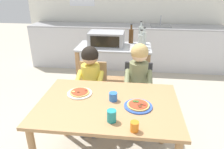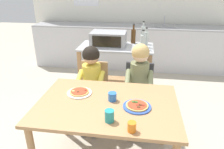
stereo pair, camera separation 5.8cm
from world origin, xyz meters
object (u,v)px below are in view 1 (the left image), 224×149
Objects in this scene: kitchen_island_cart at (114,66)px; dining_chair_right at (137,90)px; bottle_dark_olive_oil at (131,36)px; bottle_clear_vinegar at (144,39)px; pizza_plate_white at (80,93)px; toaster_oven at (106,39)px; drinking_cup_teal at (112,116)px; child_in_olive_shirt at (138,78)px; bottle_slim_sauce at (141,41)px; bottle_squat_spirits at (141,34)px; dining_table at (108,112)px; drinking_cup_orange at (134,126)px; child_in_yellow_shirt at (90,78)px; dining_chair_left at (93,89)px; pizza_plate_blue_rimmed at (138,106)px; drinking_cup_blue at (113,97)px.

kitchen_island_cart is 0.64m from dining_chair_right.
bottle_clear_vinegar is at bearing -44.88° from bottle_dark_olive_oil.
kitchen_island_cart is 1.16m from pizza_plate_white.
toaster_oven reaches higher than kitchen_island_cart.
bottle_dark_olive_oil is at bearing 87.26° from drinking_cup_teal.
child_in_olive_shirt is at bearing -90.00° from dining_chair_right.
bottle_squat_spirits is (-0.00, 0.30, 0.02)m from bottle_slim_sauce.
bottle_slim_sauce reaches higher than dining_table.
bottle_dark_olive_oil reaches higher than dining_table.
drinking_cup_orange is at bearing -75.06° from toaster_oven.
pizza_plate_white is (-0.22, -1.13, 0.14)m from kitchen_island_cart.
bottle_clear_vinegar is 0.75m from dining_chair_right.
dining_table is at bearing -104.65° from bottle_clear_vinegar.
toaster_oven reaches higher than drinking_cup_orange.
dining_table is 0.67m from child_in_yellow_shirt.
kitchen_island_cart is 0.56m from bottle_slim_sauce.
bottle_dark_olive_oil is 0.90m from dining_chair_right.
dining_table is 13.07× the size of drinking_cup_teal.
child_in_olive_shirt is (0.57, -0.08, 0.23)m from dining_chair_left.
child_in_yellow_shirt is 4.31× the size of pizza_plate_white.
drinking_cup_orange is (0.24, -0.37, 0.14)m from dining_table.
pizza_plate_blue_rimmed is (0.00, -0.67, 0.03)m from child_in_olive_shirt.
kitchen_island_cart is 1.35m from pizza_plate_blue_rimmed.
bottle_clear_vinegar is 1.66m from drinking_cup_orange.
drinking_cup_blue is at bearing 49.34° from dining_table.
dining_chair_right is at bearing 90.00° from child_in_olive_shirt.
bottle_clear_vinegar is 1.33m from pizza_plate_white.
bottle_dark_olive_oil reaches higher than pizza_plate_blue_rimmed.
dining_table is 0.30m from pizza_plate_blue_rimmed.
bottle_squat_spirits is 1.30× the size of pizza_plate_blue_rimmed.
drinking_cup_teal is (-0.21, -0.24, 0.04)m from pizza_plate_blue_rimmed.
toaster_oven reaches higher than pizza_plate_white.
toaster_oven reaches higher than drinking_cup_teal.
bottle_clear_vinegar reaches higher than dining_chair_right.
bottle_slim_sauce is 3.33× the size of drinking_cup_blue.
bottle_clear_vinegar is at bearing 76.58° from drinking_cup_blue.
toaster_oven is 1.27m from drinking_cup_blue.
dining_chair_left is 0.24m from child_in_yellow_shirt.
bottle_dark_olive_oil reaches higher than toaster_oven.
bottle_slim_sauce is at bearing -89.18° from bottle_squat_spirits.
child_in_yellow_shirt reaches higher than dining_chair_left.
drinking_cup_teal is 0.21m from drinking_cup_orange.
dining_table is 1.22× the size of child_in_yellow_shirt.
bottle_clear_vinegar is 3.56× the size of drinking_cup_orange.
dining_chair_right is at bearing -96.61° from bottle_clear_vinegar.
toaster_oven is at bearing 168.09° from bottle_slim_sauce.
bottle_squat_spirits reaches higher than child_in_yellow_shirt.
bottle_clear_vinegar reaches higher than drinking_cup_orange.
pizza_plate_white is 0.55m from drinking_cup_teal.
dining_table is at bearing 123.49° from drinking_cup_orange.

